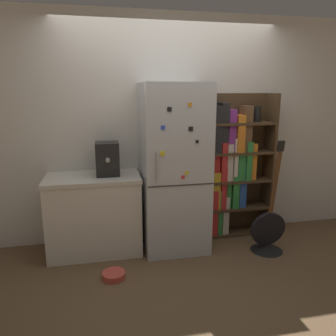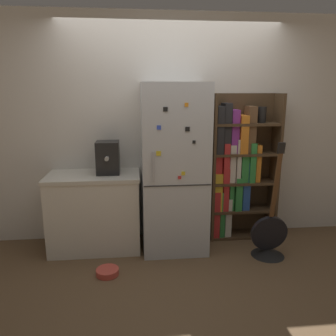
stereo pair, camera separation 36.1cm
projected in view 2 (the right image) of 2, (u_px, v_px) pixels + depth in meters
name	position (u px, v px, depth m)	size (l,w,h in m)	color
ground_plane	(175.00, 250.00, 3.68)	(16.00, 16.00, 0.00)	brown
wall_back	(170.00, 130.00, 3.85)	(8.00, 0.05, 2.60)	silver
refrigerator	(174.00, 168.00, 3.59)	(0.70, 0.68, 1.83)	silver
bookshelf	(236.00, 168.00, 3.88)	(0.80, 0.30, 1.72)	#4C3823
kitchen_counter	(95.00, 211.00, 3.66)	(1.00, 0.58, 0.86)	silver
espresso_machine	(108.00, 158.00, 3.56)	(0.25, 0.30, 0.35)	black
guitar	(269.00, 240.00, 3.52)	(0.40, 0.36, 1.26)	black
pet_bowl	(107.00, 271.00, 3.18)	(0.22, 0.22, 0.06)	#D84C3F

